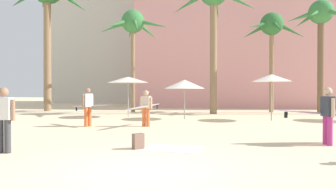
# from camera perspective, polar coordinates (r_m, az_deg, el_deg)

# --- Properties ---
(ground) EXTENTS (120.00, 120.00, 0.00)m
(ground) POSITION_cam_1_polar(r_m,az_deg,el_deg) (6.43, -5.03, -13.66)
(ground) COLOR beige
(hotel_pink) EXTENTS (22.09, 10.40, 16.79)m
(hotel_pink) POSITION_cam_1_polar(r_m,az_deg,el_deg) (34.46, 14.73, 12.09)
(hotel_pink) COLOR pink
(hotel_pink) RESTS_ON ground
(hotel_tower_gray) EXTENTS (13.24, 8.01, 26.64)m
(hotel_tower_gray) POSITION_cam_1_polar(r_m,az_deg,el_deg) (44.91, -11.45, 15.86)
(hotel_tower_gray) COLOR beige
(hotel_tower_gray) RESTS_ON ground
(palm_tree_left) EXTENTS (5.33, 4.84, 7.57)m
(palm_tree_left) POSITION_cam_1_polar(r_m,az_deg,el_deg) (23.91, -6.38, 12.20)
(palm_tree_left) COLOR #896B4C
(palm_tree_left) RESTS_ON ground
(palm_tree_center) EXTENTS (4.39, 3.94, 7.71)m
(palm_tree_center) POSITION_cam_1_polar(r_m,az_deg,el_deg) (24.07, 25.99, 11.79)
(palm_tree_center) COLOR brown
(palm_tree_center) RESTS_ON ground
(palm_tree_right) EXTENTS (4.55, 4.91, 7.27)m
(palm_tree_right) POSITION_cam_1_polar(r_m,az_deg,el_deg) (24.51, 18.27, 11.17)
(palm_tree_right) COLOR #896B4C
(palm_tree_right) RESTS_ON ground
(palm_tree_far_right) EXTENTS (5.81, 5.98, 9.26)m
(palm_tree_far_right) POSITION_cam_1_polar(r_m,az_deg,el_deg) (22.38, 8.32, 16.01)
(palm_tree_far_right) COLOR #896B4C
(palm_tree_far_right) RESTS_ON ground
(cafe_umbrella_0) EXTENTS (2.28, 2.28, 2.19)m
(cafe_umbrella_0) POSITION_cam_1_polar(r_m,az_deg,el_deg) (17.45, 3.01, 1.87)
(cafe_umbrella_0) COLOR gray
(cafe_umbrella_0) RESTS_ON ground
(cafe_umbrella_2) EXTENTS (2.46, 2.46, 2.42)m
(cafe_umbrella_2) POSITION_cam_1_polar(r_m,az_deg,el_deg) (18.89, -7.25, 2.67)
(cafe_umbrella_2) COLOR gray
(cafe_umbrella_2) RESTS_ON ground
(cafe_umbrella_3) EXTENTS (2.07, 2.07, 2.46)m
(cafe_umbrella_3) POSITION_cam_1_polar(r_m,az_deg,el_deg) (17.51, 18.29, 2.87)
(cafe_umbrella_3) COLOR gray
(cafe_umbrella_3) RESTS_ON ground
(beach_towel) EXTENTS (1.64, 1.16, 0.01)m
(beach_towel) POSITION_cam_1_polar(r_m,az_deg,el_deg) (8.69, 0.94, -9.82)
(beach_towel) COLOR white
(beach_towel) RESTS_ON ground
(backpack) EXTENTS (0.35, 0.35, 0.42)m
(backpack) POSITION_cam_1_polar(r_m,az_deg,el_deg) (8.72, -5.48, -8.47)
(backpack) COLOR #7C594C
(backpack) RESTS_ON ground
(person_near_right) EXTENTS (2.53, 1.59, 1.71)m
(person_near_right) POSITION_cam_1_polar(r_m,az_deg,el_deg) (14.46, -14.20, -1.94)
(person_near_right) COLOR orange
(person_near_right) RESTS_ON ground
(person_mid_right) EXTENTS (1.18, 2.63, 1.61)m
(person_mid_right) POSITION_cam_1_polar(r_m,az_deg,el_deg) (13.85, -4.14, -2.21)
(person_mid_right) COLOR orange
(person_mid_right) RESTS_ON ground
(person_mid_center) EXTENTS (2.98, 1.13, 1.69)m
(person_mid_center) POSITION_cam_1_polar(r_m,az_deg,el_deg) (10.42, 26.80, -3.11)
(person_mid_center) COLOR #B7337F
(person_mid_center) RESTS_ON ground
(person_mid_left) EXTENTS (0.61, 0.26, 1.68)m
(person_mid_left) POSITION_cam_1_polar(r_m,az_deg,el_deg) (9.06, -27.66, -3.64)
(person_mid_left) COLOR #3D3D42
(person_mid_left) RESTS_ON ground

